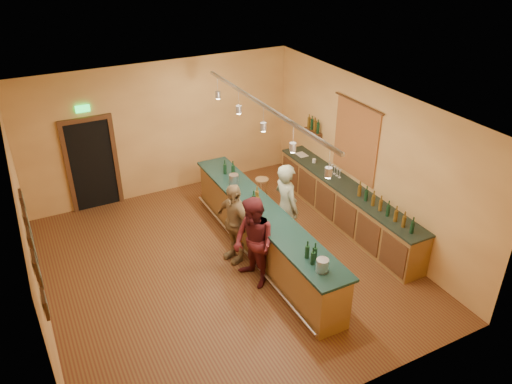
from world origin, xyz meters
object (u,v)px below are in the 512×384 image
tasting_bar (263,229)px  bartender (286,207)px  bar_stool (262,185)px  customer_a (254,243)px  customer_b (234,223)px  back_counter (346,205)px

tasting_bar → bartender: size_ratio=2.73×
bartender → bar_stool: bartender is taller
customer_a → bar_stool: bearing=141.5°
customer_b → bar_stool: customer_b is taller
tasting_bar → customer_b: customer_b is taller
back_counter → customer_b: (-2.70, -0.05, 0.35)m
tasting_bar → customer_a: size_ratio=2.91×
tasting_bar → bartender: (0.55, 0.04, 0.33)m
tasting_bar → customer_a: bearing=-128.4°
back_counter → customer_a: size_ratio=2.60×
back_counter → tasting_bar: tasting_bar is taller
customer_a → bartender: bearing=116.1°
tasting_bar → bartender: bearing=4.5°
tasting_bar → bartender: 0.64m
customer_a → tasting_bar: bearing=133.9°
tasting_bar → bar_stool: tasting_bar is taller
bar_stool → tasting_bar: bearing=-117.5°
tasting_bar → customer_a: (-0.55, -0.69, 0.27)m
customer_a → customer_b: bearing=172.3°
customer_b → bar_stool: 2.29m
tasting_bar → customer_b: bearing=166.2°
bar_stool → customer_a: bearing=-120.8°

